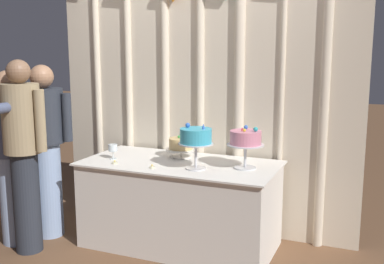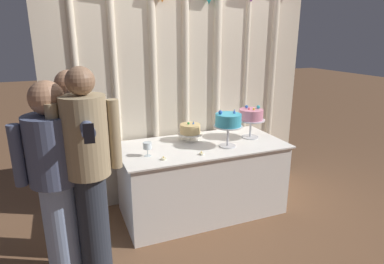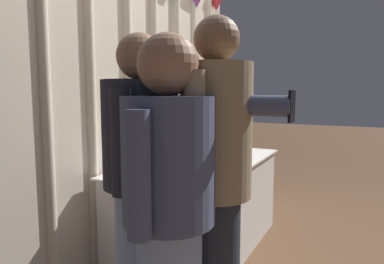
{
  "view_description": "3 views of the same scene",
  "coord_description": "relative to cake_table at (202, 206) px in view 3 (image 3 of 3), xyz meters",
  "views": [
    {
      "loc": [
        1.59,
        -3.43,
        1.72
      ],
      "look_at": [
        0.11,
        0.1,
        1.02
      ],
      "focal_mm": 43.47,
      "sensor_mm": 36.0,
      "label": 1
    },
    {
      "loc": [
        -1.28,
        -2.78,
        1.83
      ],
      "look_at": [
        -0.05,
        0.24,
        0.85
      ],
      "focal_mm": 30.62,
      "sensor_mm": 36.0,
      "label": 2
    },
    {
      "loc": [
        -2.51,
        -1.08,
        1.31
      ],
      "look_at": [
        0.05,
        0.22,
        0.98
      ],
      "focal_mm": 32.44,
      "sensor_mm": 36.0,
      "label": 3
    }
  ],
  "objects": [
    {
      "name": "guest_man_dark_suit",
      "position": [
        -1.21,
        -0.26,
        0.48
      ],
      "size": [
        0.5,
        0.43,
        1.57
      ],
      "color": "#93ADD6",
      "rests_on": "ground_plane"
    },
    {
      "name": "guest_man_pink_jacket",
      "position": [
        -1.15,
        -0.61,
        0.52
      ],
      "size": [
        0.48,
        0.32,
        1.63
      ],
      "color": "#282D38",
      "rests_on": "ground_plane"
    },
    {
      "name": "tealight_near_left",
      "position": [
        -0.13,
        -0.27,
        0.38
      ],
      "size": [
        0.04,
        0.04,
        0.03
      ],
      "color": "beige",
      "rests_on": "cake_table"
    },
    {
      "name": "ground_plane",
      "position": [
        0.0,
        -0.1,
        -0.38
      ],
      "size": [
        24.0,
        24.0,
        0.0
      ],
      "primitive_type": "plane",
      "color": "brown"
    },
    {
      "name": "cake_display_rightmost",
      "position": [
        0.57,
        0.02,
        0.61
      ],
      "size": [
        0.3,
        0.3,
        0.35
      ],
      "color": "silver",
      "rests_on": "cake_table"
    },
    {
      "name": "wine_glass",
      "position": [
        -0.6,
        -0.11,
        0.47
      ],
      "size": [
        0.08,
        0.08,
        0.13
      ],
      "color": "silver",
      "rests_on": "cake_table"
    },
    {
      "name": "cake_display_center",
      "position": [
        0.21,
        -0.15,
        0.63
      ],
      "size": [
        0.28,
        0.28,
        0.38
      ],
      "color": "silver",
      "rests_on": "cake_table"
    },
    {
      "name": "tealight_far_left",
      "position": [
        -0.49,
        -0.26,
        0.38
      ],
      "size": [
        0.05,
        0.05,
        0.03
      ],
      "color": "beige",
      "rests_on": "cake_table"
    },
    {
      "name": "cake_display_leftmost",
      "position": [
        -0.06,
        0.17,
        0.49
      ],
      "size": [
        0.27,
        0.27,
        0.21
      ],
      "color": "silver",
      "rests_on": "cake_table"
    },
    {
      "name": "draped_curtain",
      "position": [
        0.01,
        0.48,
        1.07
      ],
      "size": [
        2.93,
        0.2,
        2.72
      ],
      "color": "beige",
      "rests_on": "ground_plane"
    },
    {
      "name": "cake_table",
      "position": [
        0.0,
        0.0,
        0.0
      ],
      "size": [
        1.68,
        0.83,
        0.75
      ],
      "color": "white",
      "rests_on": "ground_plane"
    },
    {
      "name": "guest_girl_blue_dress",
      "position": [
        -1.37,
        -0.51,
        0.46
      ],
      "size": [
        0.53,
        0.62,
        1.53
      ],
      "color": "#93ADD6",
      "rests_on": "ground_plane"
    }
  ]
}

